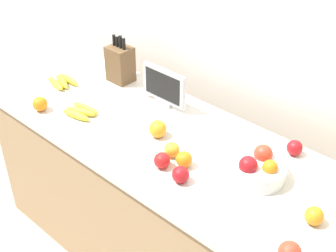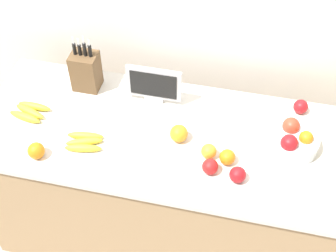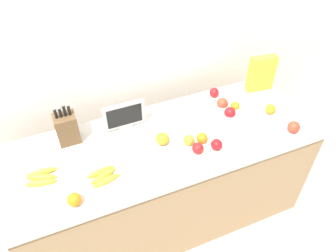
# 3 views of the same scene
# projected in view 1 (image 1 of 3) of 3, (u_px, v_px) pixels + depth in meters

# --- Properties ---
(wall_back) EXTENTS (9.00, 0.06, 2.60)m
(wall_back) POSITION_uv_depth(u_px,v_px,m) (246.00, 17.00, 2.35)
(wall_back) COLOR silver
(wall_back) RESTS_ON ground_plane
(counter) EXTENTS (2.07, 0.76, 0.86)m
(counter) POSITION_uv_depth(u_px,v_px,m) (167.00, 203.00, 2.48)
(counter) COLOR tan
(counter) RESTS_ON ground_plane
(knife_block) EXTENTS (0.14, 0.12, 0.32)m
(knife_block) POSITION_uv_depth(u_px,v_px,m) (120.00, 64.00, 2.65)
(knife_block) COLOR brown
(knife_block) RESTS_ON counter
(small_monitor) EXTENTS (0.28, 0.03, 0.21)m
(small_monitor) POSITION_uv_depth(u_px,v_px,m) (164.00, 86.00, 2.42)
(small_monitor) COLOR #B7B7BC
(small_monitor) RESTS_ON counter
(fruit_bowl) EXTENTS (0.24, 0.24, 0.13)m
(fruit_bowl) POSITION_uv_depth(u_px,v_px,m) (258.00, 168.00, 1.97)
(fruit_bowl) COLOR silver
(fruit_bowl) RESTS_ON counter
(banana_bunch_left) EXTENTS (0.19, 0.14, 0.04)m
(banana_bunch_left) POSITION_uv_depth(u_px,v_px,m) (81.00, 112.00, 2.39)
(banana_bunch_left) COLOR yellow
(banana_bunch_left) RESTS_ON counter
(banana_bunch_right) EXTENTS (0.19, 0.14, 0.04)m
(banana_bunch_right) POSITION_uv_depth(u_px,v_px,m) (62.00, 81.00, 2.66)
(banana_bunch_right) COLOR yellow
(banana_bunch_right) RESTS_ON counter
(apple_by_knife_block) EXTENTS (0.07, 0.07, 0.07)m
(apple_by_knife_block) POSITION_uv_depth(u_px,v_px,m) (162.00, 160.00, 2.03)
(apple_by_knife_block) COLOR red
(apple_by_knife_block) RESTS_ON counter
(apple_front) EXTENTS (0.07, 0.07, 0.07)m
(apple_front) POSITION_uv_depth(u_px,v_px,m) (181.00, 175.00, 1.95)
(apple_front) COLOR #A31419
(apple_front) RESTS_ON counter
(apple_rear) EXTENTS (0.08, 0.08, 0.08)m
(apple_rear) POSITION_uv_depth(u_px,v_px,m) (290.00, 252.00, 1.60)
(apple_rear) COLOR red
(apple_rear) RESTS_ON counter
(apple_near_bananas) EXTENTS (0.07, 0.07, 0.07)m
(apple_near_bananas) POSITION_uv_depth(u_px,v_px,m) (295.00, 148.00, 2.11)
(apple_near_bananas) COLOR #A31419
(apple_near_bananas) RESTS_ON counter
(orange_by_cereal) EXTENTS (0.07, 0.07, 0.07)m
(orange_by_cereal) POSITION_uv_depth(u_px,v_px,m) (314.00, 216.00, 1.75)
(orange_by_cereal) COLOR orange
(orange_by_cereal) RESTS_ON counter
(orange_front_left) EXTENTS (0.07, 0.07, 0.07)m
(orange_front_left) POSITION_uv_depth(u_px,v_px,m) (172.00, 150.00, 2.10)
(orange_front_left) COLOR orange
(orange_front_left) RESTS_ON counter
(orange_mid_right) EXTENTS (0.07, 0.07, 0.07)m
(orange_mid_right) POSITION_uv_depth(u_px,v_px,m) (184.00, 159.00, 2.04)
(orange_mid_right) COLOR orange
(orange_mid_right) RESTS_ON counter
(orange_front_right) EXTENTS (0.08, 0.08, 0.08)m
(orange_front_right) POSITION_uv_depth(u_px,v_px,m) (40.00, 104.00, 2.42)
(orange_front_right) COLOR orange
(orange_front_right) RESTS_ON counter
(orange_front_center) EXTENTS (0.09, 0.09, 0.09)m
(orange_front_center) POSITION_uv_depth(u_px,v_px,m) (158.00, 129.00, 2.22)
(orange_front_center) COLOR orange
(orange_front_center) RESTS_ON counter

